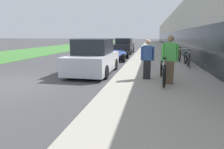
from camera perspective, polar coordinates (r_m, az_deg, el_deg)
ground_plane at (r=8.44m, az=-28.32°, el=-2.80°), size 220.00×220.00×0.00m
sidewalk_slab at (r=27.37m, az=12.24°, el=7.15°), size 4.12×70.00×0.14m
storefront_facade at (r=36.14m, az=23.68°, el=11.13°), size 10.01×70.00×4.89m
lawn_strip at (r=34.06m, az=-12.13°, el=7.78°), size 7.57×70.00×0.03m
tandem_bicycle at (r=7.62m, az=14.29°, el=1.07°), size 0.52×2.60×0.96m
person_rider at (r=7.26m, az=16.13°, el=4.07°), size 0.58×0.23×1.70m
person_bystander at (r=7.91m, az=10.06°, el=4.31°), size 0.52×0.21×1.54m
bike_rack_hoop at (r=11.27m, az=21.23°, el=4.36°), size 0.05×0.60×0.84m
cruiser_bike_nearest at (r=12.32m, az=20.61°, el=4.35°), size 0.52×1.69×0.93m
cruiser_bike_middle at (r=14.33m, az=18.48°, el=5.37°), size 0.52×1.82×0.96m
parked_sedan_curbside at (r=9.80m, az=-5.28°, el=4.68°), size 1.95×4.05×1.74m
vintage_roadster_curbside at (r=15.14m, az=0.87°, el=5.78°), size 1.83×4.02×1.00m
parked_sedan_far at (r=21.01m, az=3.48°, el=8.01°), size 1.82×4.67×1.56m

